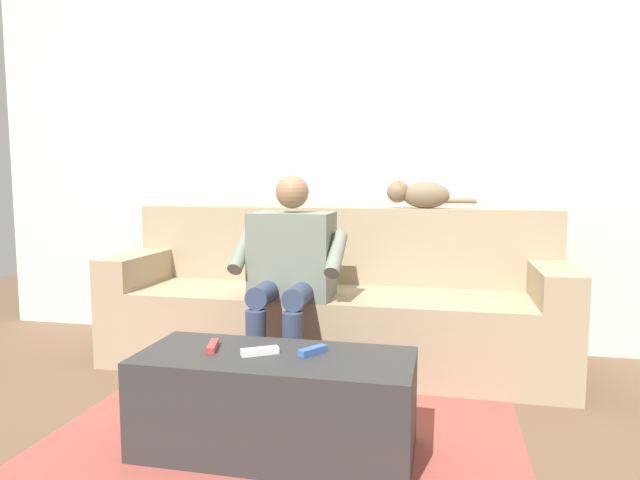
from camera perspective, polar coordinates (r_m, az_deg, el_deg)
ground_plane at (r=2.64m, az=-2.06°, el=-17.11°), size 8.00×8.00×0.00m
back_wall at (r=3.59m, az=2.72°, el=9.03°), size 4.91×0.06×2.44m
couch at (r=3.23m, az=1.26°, el=-6.92°), size 2.52×0.74×0.87m
coffee_table at (r=2.24m, az=-4.55°, el=-16.20°), size 1.04×0.44×0.38m
person_solo_seated at (r=2.89m, az=-3.11°, el=-2.51°), size 0.57×0.52×1.06m
cat_on_backrest at (r=3.32m, az=9.94°, el=4.61°), size 0.51×0.13×0.17m
remote_blue at (r=2.17m, az=-0.75°, el=-11.17°), size 0.10×0.12×0.03m
remote_red at (r=2.27m, az=-10.82°, el=-10.53°), size 0.06×0.14×0.02m
remote_white at (r=2.17m, az=-6.12°, el=-11.17°), size 0.14×0.11×0.03m
floor_rug at (r=2.44m, az=-3.48°, el=-19.07°), size 1.89×1.72×0.01m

